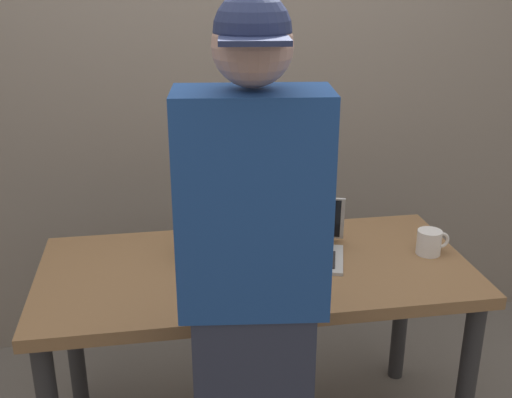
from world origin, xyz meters
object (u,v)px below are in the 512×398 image
at_px(beer_bottle_amber, 205,237).
at_px(person_figure, 253,315).
at_px(coffee_mug, 430,242).
at_px(laptop, 295,242).
at_px(beer_bottle_brown, 196,227).
at_px(beer_bottle_dark, 219,218).

distance_m(beer_bottle_amber, person_figure, 0.57).
bearing_deg(beer_bottle_amber, coffee_mug, -4.43).
bearing_deg(laptop, person_figure, -113.03).
relative_size(beer_bottle_brown, person_figure, 0.16).
distance_m(laptop, beer_bottle_amber, 0.34).
relative_size(laptop, beer_bottle_dark, 1.34).
bearing_deg(person_figure, beer_bottle_dark, 91.47).
xyz_separation_m(beer_bottle_brown, coffee_mug, (0.84, -0.15, -0.06)).
height_order(beer_bottle_dark, person_figure, person_figure).
height_order(beer_bottle_brown, coffee_mug, beer_bottle_brown).
bearing_deg(coffee_mug, laptop, 169.69).
relative_size(beer_bottle_dark, person_figure, 0.18).
distance_m(person_figure, coffee_mug, 0.89).
xyz_separation_m(laptop, beer_bottle_dark, (-0.27, 0.09, 0.08)).
xyz_separation_m(laptop, coffee_mug, (0.48, -0.09, 0.00)).
bearing_deg(person_figure, beer_bottle_brown, 99.14).
bearing_deg(beer_bottle_brown, beer_bottle_amber, -73.40).
xyz_separation_m(beer_bottle_amber, beer_bottle_dark, (0.06, 0.11, 0.02)).
distance_m(beer_bottle_brown, beer_bottle_amber, 0.09).
relative_size(beer_bottle_brown, coffee_mug, 2.20).
distance_m(beer_bottle_dark, person_figure, 0.68).
bearing_deg(beer_bottle_amber, laptop, 4.29).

